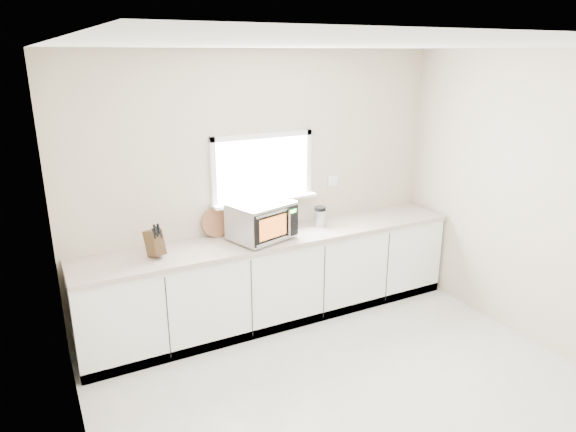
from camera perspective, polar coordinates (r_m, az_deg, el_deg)
ground at (r=4.30m, az=9.45°, el=-20.80°), size 4.00×4.00×0.00m
back_wall at (r=5.25m, az=-2.89°, el=3.40°), size 4.00×0.17×2.70m
cabinets at (r=5.31m, az=-1.38°, el=-7.01°), size 3.92×0.60×0.88m
countertop at (r=5.12m, az=-1.37°, el=-2.38°), size 3.92×0.64×0.04m
microwave at (r=4.96m, az=-2.92°, el=-0.47°), size 0.67×0.59×0.37m
knife_block at (r=4.70m, az=-14.60°, el=-2.85°), size 0.17×0.24×0.32m
cutting_board at (r=5.09m, az=-7.99°, el=-0.69°), size 0.29×0.07×0.29m
coffee_grinder at (r=5.36m, az=3.55°, el=-0.05°), size 0.14×0.14×0.22m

